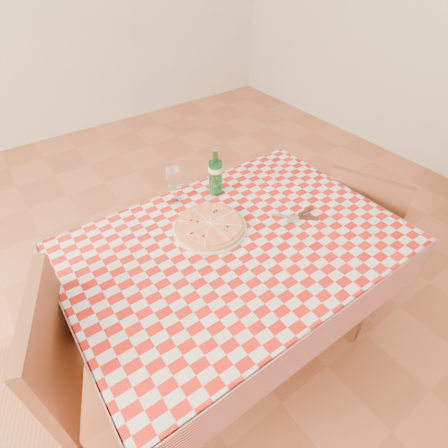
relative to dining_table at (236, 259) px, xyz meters
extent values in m
plane|color=brown|center=(0.00, 0.00, -0.66)|extent=(6.00, 6.00, 0.00)
cube|color=brown|center=(0.00, 0.00, 0.07)|extent=(1.20, 0.80, 0.04)
cylinder|color=brown|center=(-0.54, -0.34, -0.30)|extent=(0.06, 0.06, 0.71)
cylinder|color=brown|center=(0.54, -0.34, -0.30)|extent=(0.06, 0.06, 0.71)
cylinder|color=brown|center=(-0.54, 0.34, -0.30)|extent=(0.06, 0.06, 0.71)
cylinder|color=brown|center=(0.54, 0.34, -0.30)|extent=(0.06, 0.06, 0.71)
cube|color=#9F1109|center=(0.00, 0.00, 0.09)|extent=(1.30, 0.90, 0.01)
cube|color=brown|center=(0.88, -0.01, -0.26)|extent=(0.49, 0.49, 0.04)
cylinder|color=brown|center=(0.79, -0.22, -0.47)|extent=(0.03, 0.03, 0.38)
cylinder|color=brown|center=(1.09, -0.10, -0.47)|extent=(0.03, 0.03, 0.38)
cylinder|color=brown|center=(0.67, 0.07, -0.47)|extent=(0.03, 0.03, 0.38)
cylinder|color=brown|center=(0.96, 0.19, -0.47)|extent=(0.03, 0.03, 0.38)
cube|color=brown|center=(0.72, -0.08, -0.04)|extent=(0.18, 0.36, 0.41)
cube|color=brown|center=(-0.89, 0.07, -0.22)|extent=(0.54, 0.54, 0.04)
cylinder|color=brown|center=(-0.66, 0.17, -0.45)|extent=(0.04, 0.04, 0.42)
cylinder|color=brown|center=(-0.99, 0.30, -0.45)|extent=(0.04, 0.04, 0.42)
cube|color=brown|center=(-0.72, 0.00, 0.03)|extent=(0.19, 0.40, 0.45)
camera|label=1|loc=(-0.62, -0.78, 1.05)|focal=28.00mm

